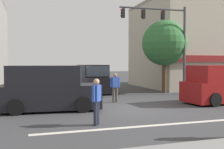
{
  "coord_description": "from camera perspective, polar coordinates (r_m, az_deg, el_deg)",
  "views": [
    {
      "loc": [
        -4.42,
        -11.87,
        2.21
      ],
      "look_at": [
        -0.08,
        2.0,
        1.6
      ],
      "focal_mm": 42.0,
      "sensor_mm": 36.0,
      "label": 1
    }
  ],
  "objects": [
    {
      "name": "traffic_light_mast",
      "position": [
        18.83,
        12.03,
        8.72
      ],
      "size": [
        4.89,
        0.43,
        6.2
      ],
      "color": "#47474C",
      "rests_on": "ground"
    },
    {
      "name": "van_waiting_far",
      "position": [
        12.64,
        -13.65,
        -3.13
      ],
      "size": [
        4.73,
        2.31,
        2.11
      ],
      "color": "black",
      "rests_on": "ground"
    },
    {
      "name": "utility_pole_far_right",
      "position": [
        23.46,
        13.4,
        6.19
      ],
      "size": [
        1.4,
        0.22,
        7.28
      ],
      "color": "brown",
      "rests_on": "ground"
    },
    {
      "name": "lane_marking_stripe",
      "position": [
        9.72,
        10.36,
        -10.75
      ],
      "size": [
        9.0,
        0.24,
        0.01
      ],
      "primitive_type": "cube",
      "color": "silver",
      "rests_on": "ground"
    },
    {
      "name": "pedestrian_far_side",
      "position": [
        14.83,
        0.68,
        -2.47
      ],
      "size": [
        0.57,
        0.22,
        1.67
      ],
      "color": "#4C4742",
      "rests_on": "ground"
    },
    {
      "name": "ground_plane",
      "position": [
        12.86,
        3.02,
        -7.49
      ],
      "size": [
        120.0,
        120.0,
        0.0
      ],
      "primitive_type": "plane",
      "color": "#3D3D3F"
    },
    {
      "name": "van_parked_curbside",
      "position": [
        20.11,
        -4.18,
        -1.04
      ],
      "size": [
        2.08,
        4.62,
        2.11
      ],
      "color": "black",
      "rests_on": "ground"
    },
    {
      "name": "pedestrian_mid_crossing",
      "position": [
        9.39,
        -3.4,
        -5.31
      ],
      "size": [
        0.4,
        0.47,
        1.67
      ],
      "color": "#232838",
      "rests_on": "ground"
    },
    {
      "name": "building_right_corner",
      "position": [
        27.5,
        19.51,
        5.96
      ],
      "size": [
        12.7,
        8.94,
        7.98
      ],
      "color": "#B7AD99",
      "rests_on": "ground"
    },
    {
      "name": "street_tree",
      "position": [
        20.16,
        11.33,
        6.69
      ],
      "size": [
        3.39,
        3.39,
        5.44
      ],
      "color": "#4C3823",
      "rests_on": "ground"
    },
    {
      "name": "van_crossing_rightbound",
      "position": [
        15.91,
        22.8,
        -2.13
      ],
      "size": [
        4.73,
        2.31,
        2.11
      ],
      "color": "maroon",
      "rests_on": "ground"
    }
  ]
}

